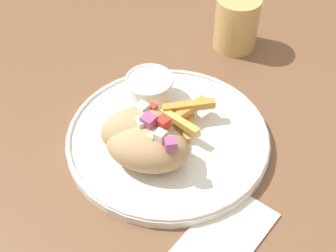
% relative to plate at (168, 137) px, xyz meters
% --- Properties ---
extents(table, '(1.26, 1.26, 0.72)m').
position_rel_plate_xyz_m(table, '(0.01, 0.04, -0.08)').
color(table, brown).
rests_on(table, ground_plane).
extents(napkin, '(0.16, 0.12, 0.00)m').
position_rel_plate_xyz_m(napkin, '(-0.04, -0.17, -0.01)').
color(napkin, silver).
rests_on(napkin, table).
extents(plate, '(0.30, 0.30, 0.02)m').
position_rel_plate_xyz_m(plate, '(0.00, 0.00, 0.00)').
color(plate, white).
rests_on(plate, table).
extents(pita_sandwich_near, '(0.13, 0.14, 0.07)m').
position_rel_plate_xyz_m(pita_sandwich_near, '(-0.05, -0.03, 0.04)').
color(pita_sandwich_near, tan).
rests_on(pita_sandwich_near, plate).
extents(pita_sandwich_far, '(0.12, 0.10, 0.07)m').
position_rel_plate_xyz_m(pita_sandwich_far, '(-0.05, 0.01, 0.04)').
color(pita_sandwich_far, tan).
rests_on(pita_sandwich_far, plate).
extents(fries_pile, '(0.10, 0.08, 0.04)m').
position_rel_plate_xyz_m(fries_pile, '(0.03, 0.01, 0.02)').
color(fries_pile, gold).
rests_on(fries_pile, plate).
extents(sauce_ramekin, '(0.08, 0.08, 0.04)m').
position_rel_plate_xyz_m(sauce_ramekin, '(0.02, 0.08, 0.03)').
color(sauce_ramekin, white).
rests_on(sauce_ramekin, plate).
extents(water_glass, '(0.08, 0.08, 0.10)m').
position_rel_plate_xyz_m(water_glass, '(0.24, 0.13, 0.03)').
color(water_glass, tan).
rests_on(water_glass, table).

